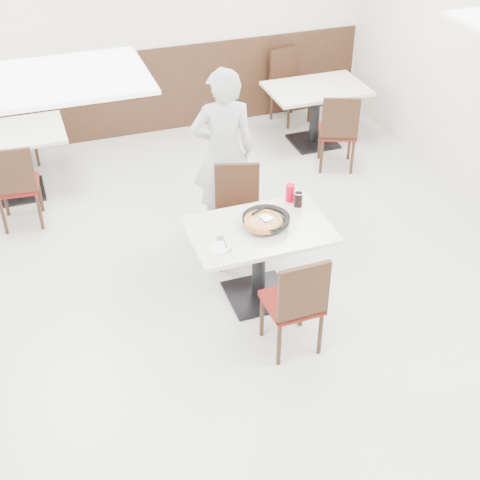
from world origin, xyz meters
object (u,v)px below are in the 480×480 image
object	(u,v)px
chair_far	(238,218)
pizza	(263,223)
bg_table_right	(315,116)
bg_chair_right_near	(338,130)
chair_near	(292,300)
bg_chair_right_far	(291,87)
cola_glass	(298,200)
bg_chair_left_near	(17,183)
main_table	(259,263)
side_plate	(220,247)
red_cup	(290,193)
bg_table_left	(13,164)
bg_chair_left_far	(11,130)
pizza_pan	(266,221)
diner_person	(223,153)

from	to	relation	value
chair_far	pizza	xyz separation A→B (m)	(0.01, -0.61, 0.34)
bg_table_right	bg_chair_right_near	xyz separation A→B (m)	(-0.01, -0.64, 0.10)
chair_near	bg_chair_right_far	xyz separation A→B (m)	(1.68, 4.00, 0.00)
cola_glass	bg_chair_left_near	distance (m)	2.94
main_table	cola_glass	xyz separation A→B (m)	(0.45, 0.22, 0.44)
side_plate	bg_table_right	distance (m)	3.54
red_cup	bg_table_left	distance (m)	3.28
side_plate	cola_glass	size ratio (longest dim) A/B	1.32
main_table	pizza	xyz separation A→B (m)	(0.03, -0.01, 0.44)
side_plate	bg_table_left	distance (m)	3.16
chair_far	bg_chair_left_near	distance (m)	2.35
bg_chair_left_near	bg_chair_left_far	distance (m)	1.30
main_table	pizza	world-z (taller)	pizza
pizza_pan	bg_chair_left_near	xyz separation A→B (m)	(-1.97, 1.94, -0.32)
red_cup	cola_glass	bearing A→B (deg)	-73.09
cola_glass	red_cup	distance (m)	0.11
chair_far	bg_table_left	bearing A→B (deg)	-30.16
red_cup	diner_person	size ratio (longest dim) A/B	0.09
chair_near	pizza_pan	xyz separation A→B (m)	(0.03, 0.68, 0.32)
bg_table_right	main_table	bearing A→B (deg)	-123.41
pizza_pan	bg_chair_right_far	world-z (taller)	bg_chair_right_far
side_plate	diner_person	xyz separation A→B (m)	(0.47, 1.35, 0.11)
bg_chair_left_far	diner_person	bearing A→B (deg)	109.49
bg_table_left	bg_chair_right_far	world-z (taller)	bg_chair_right_far
pizza_pan	side_plate	world-z (taller)	pizza_pan
pizza	bg_chair_left_far	world-z (taller)	bg_chair_left_far
chair_near	red_cup	xyz separation A→B (m)	(0.38, 0.99, 0.35)
cola_glass	chair_far	bearing A→B (deg)	138.59
side_plate	diner_person	size ratio (longest dim) A/B	0.10
red_cup	bg_table_right	bearing A→B (deg)	60.19
chair_near	cola_glass	bearing A→B (deg)	63.47
bg_chair_right_far	chair_near	bearing A→B (deg)	50.08
cola_glass	bg_table_right	world-z (taller)	cola_glass
red_cup	pizza	bearing A→B (deg)	-138.82
main_table	red_cup	xyz separation A→B (m)	(0.41, 0.32, 0.45)
main_table	side_plate	size ratio (longest dim) A/B	7.00
chair_near	diner_person	world-z (taller)	diner_person
chair_far	bg_chair_left_near	world-z (taller)	same
bg_chair_left_near	pizza	bearing A→B (deg)	-39.94
chair_near	bg_table_right	world-z (taller)	chair_near
main_table	bg_chair_right_far	distance (m)	3.75
cola_glass	red_cup	bearing A→B (deg)	106.91
pizza_pan	bg_table_left	bearing A→B (deg)	127.66
cola_glass	bg_table_right	xyz separation A→B (m)	(1.29, 2.41, -0.44)
pizza_pan	side_plate	xyz separation A→B (m)	(-0.47, -0.19, -0.03)
side_plate	diner_person	bearing A→B (deg)	70.77
bg_chair_right_far	main_table	bearing A→B (deg)	45.71
cola_glass	red_cup	size ratio (longest dim) A/B	0.81
side_plate	cola_glass	xyz separation A→B (m)	(0.85, 0.38, 0.06)
chair_far	bg_chair_right_far	xyz separation A→B (m)	(1.69, 2.74, 0.00)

